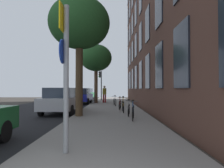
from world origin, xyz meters
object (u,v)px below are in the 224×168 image
(traffic_light, at_px, (101,80))
(bicycle_0, at_px, (134,112))
(bicycle_4, at_px, (115,102))
(car_2, at_px, (82,96))
(bicycle_3, at_px, (121,104))
(tree_far, at_px, (97,58))
(bicycle_1, at_px, (129,109))
(bicycle_2, at_px, (124,106))
(car_3, at_px, (87,94))
(pedestrian_0, at_px, (105,93))
(sign_post, at_px, (66,65))
(car_1, at_px, (62,100))
(tree_near, at_px, (80,24))

(traffic_light, bearing_deg, bicycle_0, -81.44)
(bicycle_4, height_order, car_2, car_2)
(bicycle_3, bearing_deg, bicycle_0, -84.88)
(tree_far, height_order, bicycle_1, tree_far)
(bicycle_2, xyz_separation_m, car_3, (-4.40, 16.99, 0.34))
(bicycle_3, height_order, car_3, car_3)
(pedestrian_0, bearing_deg, sign_post, -90.94)
(bicycle_2, distance_m, bicycle_3, 1.72)
(traffic_light, bearing_deg, pedestrian_0, -81.69)
(bicycle_3, distance_m, bicycle_4, 2.98)
(traffic_light, distance_m, tree_far, 5.23)
(sign_post, distance_m, pedestrian_0, 16.65)
(bicycle_1, bearing_deg, car_3, 104.01)
(sign_post, relative_size, bicycle_3, 2.12)
(tree_far, xyz_separation_m, bicycle_0, (2.67, -11.57, -4.29))
(traffic_light, relative_size, car_2, 0.84)
(bicycle_0, height_order, bicycle_2, bicycle_2)
(pedestrian_0, bearing_deg, car_2, -178.68)
(bicycle_1, height_order, bicycle_3, bicycle_3)
(car_2, height_order, car_3, same)
(car_1, bearing_deg, traffic_light, 82.46)
(pedestrian_0, xyz_separation_m, car_2, (-2.40, -0.06, -0.29))
(pedestrian_0, bearing_deg, bicycle_3, -78.98)
(tree_far, relative_size, pedestrian_0, 3.45)
(tree_far, height_order, bicycle_2, tree_far)
(traffic_light, bearing_deg, car_2, -110.11)
(car_3, bearing_deg, tree_near, -84.03)
(bicycle_3, distance_m, car_1, 4.03)
(tree_near, relative_size, bicycle_1, 3.97)
(bicycle_0, distance_m, car_1, 5.36)
(traffic_light, bearing_deg, sign_post, -88.91)
(car_3, bearing_deg, tree_far, -76.43)
(bicycle_1, relative_size, bicycle_3, 1.01)
(car_1, bearing_deg, car_3, 91.77)
(bicycle_2, height_order, pedestrian_0, pedestrian_0)
(car_1, distance_m, car_3, 16.67)
(tree_near, relative_size, car_2, 1.43)
(tree_far, height_order, car_1, tree_far)
(sign_post, bearing_deg, bicycle_1, 72.67)
(bicycle_2, height_order, car_1, car_1)
(bicycle_1, distance_m, bicycle_2, 1.57)
(tree_far, bearing_deg, bicycle_3, -71.85)
(bicycle_0, distance_m, pedestrian_0, 11.87)
(tree_near, height_order, bicycle_3, tree_near)
(sign_post, bearing_deg, bicycle_2, 77.49)
(tree_near, bearing_deg, bicycle_0, -25.28)
(bicycle_3, relative_size, pedestrian_0, 0.90)
(bicycle_1, distance_m, car_2, 11.01)
(car_3, bearing_deg, car_1, -88.23)
(car_1, bearing_deg, tree_near, -54.73)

